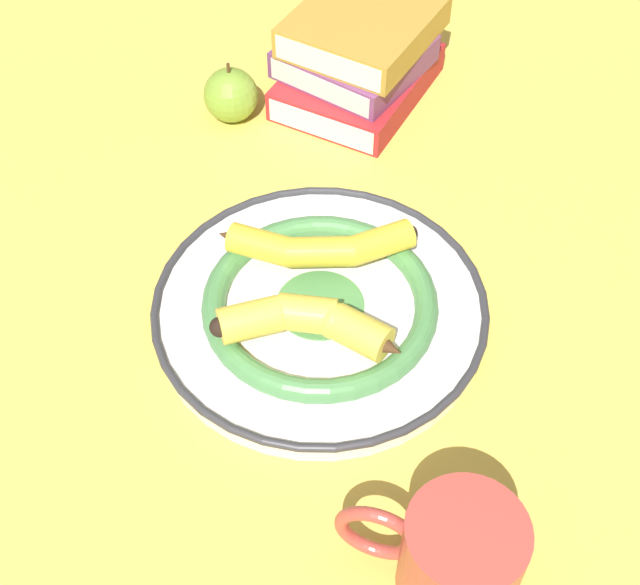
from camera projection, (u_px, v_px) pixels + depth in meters
ground_plane at (339, 357)px, 0.87m from camera, size 2.80×2.80×0.00m
decorative_bowl at (320, 308)px, 0.88m from camera, size 0.33×0.33×0.04m
banana_a at (317, 247)px, 0.89m from camera, size 0.19×0.09×0.03m
banana_b at (309, 323)px, 0.82m from camera, size 0.18×0.07×0.04m
book_stack at (358, 57)px, 1.09m from camera, size 0.19×0.22×0.11m
coffee_mug at (456, 556)px, 0.68m from camera, size 0.15×0.09×0.10m
apple at (231, 95)px, 1.08m from camera, size 0.07×0.07×0.08m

